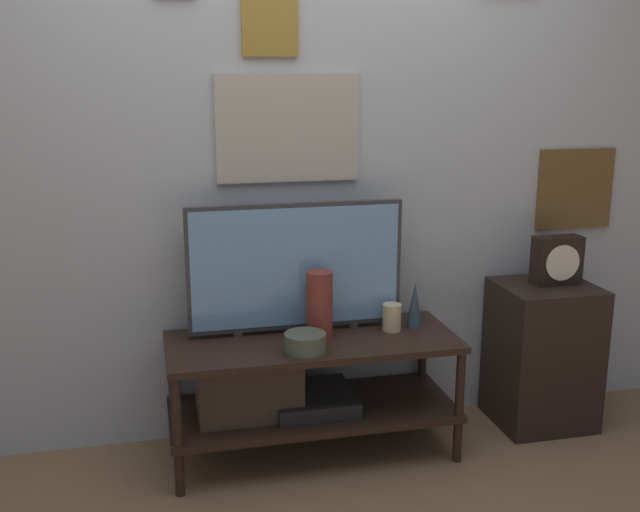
% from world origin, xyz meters
% --- Properties ---
extents(ground_plane, '(12.00, 12.00, 0.00)m').
position_xyz_m(ground_plane, '(0.00, 0.00, 0.00)').
color(ground_plane, '#846647').
extents(wall_back, '(6.40, 0.08, 2.70)m').
position_xyz_m(wall_back, '(0.01, 0.60, 1.36)').
color(wall_back, '#B2BCC6').
rests_on(wall_back, ground_plane).
extents(media_console, '(1.27, 0.51, 0.54)m').
position_xyz_m(media_console, '(-0.11, 0.30, 0.34)').
color(media_console, black).
rests_on(media_console, ground_plane).
extents(television, '(0.96, 0.05, 0.59)m').
position_xyz_m(television, '(-0.05, 0.41, 0.85)').
color(television, '#333338').
rests_on(television, media_console).
extents(vase_wide_bowl, '(0.18, 0.18, 0.08)m').
position_xyz_m(vase_wide_bowl, '(-0.06, 0.15, 0.58)').
color(vase_wide_bowl, '#4C5647').
rests_on(vase_wide_bowl, media_console).
extents(vase_slim_bronze, '(0.07, 0.07, 0.21)m').
position_xyz_m(vase_slim_bronze, '(0.49, 0.35, 0.65)').
color(vase_slim_bronze, '#2D4251').
rests_on(vase_slim_bronze, media_console).
extents(vase_tall_ceramic, '(0.12, 0.12, 0.30)m').
position_xyz_m(vase_tall_ceramic, '(0.03, 0.31, 0.69)').
color(vase_tall_ceramic, brown).
rests_on(vase_tall_ceramic, media_console).
extents(candle_jar, '(0.08, 0.08, 0.12)m').
position_xyz_m(candle_jar, '(0.37, 0.33, 0.61)').
color(candle_jar, beige).
rests_on(candle_jar, media_console).
extents(side_table, '(0.45, 0.41, 0.70)m').
position_xyz_m(side_table, '(1.15, 0.35, 0.35)').
color(side_table, black).
rests_on(side_table, ground_plane).
extents(mantel_clock, '(0.23, 0.11, 0.23)m').
position_xyz_m(mantel_clock, '(1.20, 0.36, 0.81)').
color(mantel_clock, black).
rests_on(mantel_clock, side_table).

